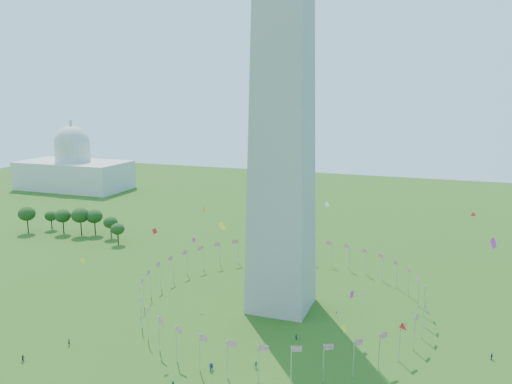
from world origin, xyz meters
TOP-DOWN VIEW (x-y plane):
  - washington_monument at (0.00, 50.00)m, footprint 16.80×16.80m
  - flag_ring at (-0.00, 50.00)m, footprint 80.24×80.24m
  - capitol_building at (-180.00, 180.00)m, footprint 70.00×35.00m
  - kites_aloft at (9.80, 24.40)m, footprint 123.09×72.89m
  - tree_line_west at (-107.46, 90.94)m, footprint 54.92×15.16m

SIDE VIEW (x-z plane):
  - flag_ring at x=0.00m, z-range 0.00..9.00m
  - tree_line_west at x=-107.46m, z-range -0.64..11.47m
  - kites_aloft at x=9.80m, z-range 6.12..36.46m
  - capitol_building at x=-180.00m, z-range 0.00..46.00m
  - washington_monument at x=0.00m, z-range 0.00..169.00m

